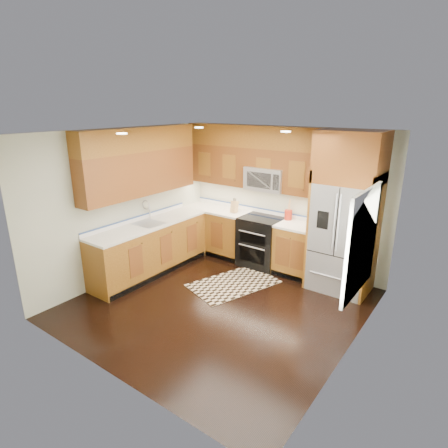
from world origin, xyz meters
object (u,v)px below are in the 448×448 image
Objects in this scene: knife_block at (234,207)px; utensil_crock at (288,213)px; range at (261,242)px; rug at (234,283)px; refrigerator at (345,214)px.

utensil_crock reaches higher than knife_block.
range is 0.77m from utensil_crock.
knife_block is at bearing -170.42° from utensil_crock.
rug is 1.59m from knife_block.
range reaches higher than rug.
knife_block reaches higher than rug.
refrigerator reaches higher than range.
refrigerator is 1.16m from utensil_crock.
range is at bearing 178.60° from refrigerator.
rug is 5.14× the size of knife_block.
refrigerator is at bearing -12.24° from utensil_crock.
rug is at bearing -148.24° from refrigerator.
rug is 3.79× the size of utensil_crock.
rug is 1.63m from utensil_crock.
refrigerator is at bearing -1.58° from knife_block.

